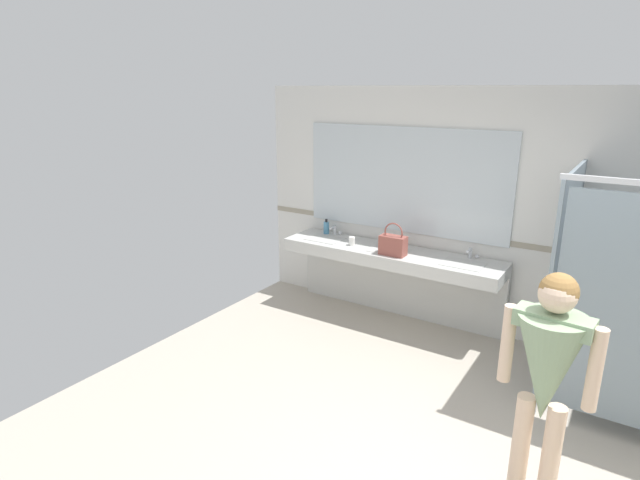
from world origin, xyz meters
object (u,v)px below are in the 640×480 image
at_px(soap_dispenser, 326,227).
at_px(paper_cup, 352,241).
at_px(person_standing, 547,369).
at_px(handbag, 393,244).

xyz_separation_m(soap_dispenser, paper_cup, (0.51, -0.25, -0.03)).
xyz_separation_m(person_standing, paper_cup, (-2.41, 1.95, -0.11)).
height_order(handbag, paper_cup, handbag).
height_order(person_standing, handbag, person_standing).
relative_size(person_standing, soap_dispenser, 8.61).
xyz_separation_m(person_standing, soap_dispenser, (-2.92, 2.20, -0.08)).
bearing_deg(paper_cup, person_standing, -38.95).
height_order(person_standing, paper_cup, person_standing).
xyz_separation_m(person_standing, handbag, (-1.87, 1.89, -0.04)).
distance_m(soap_dispenser, paper_cup, 0.57).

